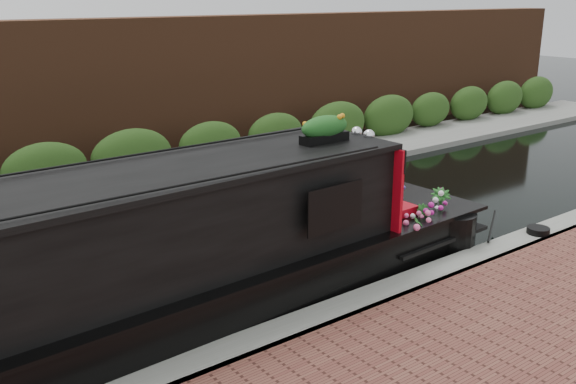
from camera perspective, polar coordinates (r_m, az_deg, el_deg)
ground at (r=12.36m, az=-3.30°, el=-4.73°), size 80.00×80.00×0.00m
near_bank_coping at (r=10.03m, az=7.49°, el=-10.33°), size 40.00×0.60×0.50m
far_bank_path at (r=15.83m, az=-11.85°, el=-0.10°), size 40.00×2.40×0.34m
far_hedge at (r=16.61m, az=-13.21°, el=0.64°), size 40.00×1.10×2.80m
far_brick_wall at (r=18.49m, az=-15.91°, el=2.11°), size 40.00×1.00×8.00m
narrowboat at (r=8.99m, az=-14.86°, el=-7.83°), size 12.96×2.71×3.01m
rope_fender at (r=13.26m, az=14.19°, el=-2.88°), size 0.36×0.44×0.36m
coiled_mooring_rope at (r=13.10m, az=21.35°, el=-3.20°), size 0.42×0.42×0.12m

